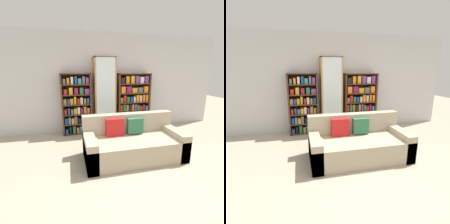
{
  "view_description": "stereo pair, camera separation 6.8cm",
  "coord_description": "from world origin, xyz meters",
  "views": [
    {
      "loc": [
        -1.14,
        -2.5,
        1.75
      ],
      "look_at": [
        -0.18,
        1.34,
        0.76
      ],
      "focal_mm": 28.0,
      "sensor_mm": 36.0,
      "label": 1
    },
    {
      "loc": [
        -1.07,
        -2.52,
        1.75
      ],
      "look_at": [
        -0.18,
        1.34,
        0.76
      ],
      "focal_mm": 28.0,
      "sensor_mm": 36.0,
      "label": 2
    }
  ],
  "objects": [
    {
      "name": "ground_plane",
      "position": [
        0.0,
        0.0,
        0.0
      ],
      "size": [
        16.0,
        16.0,
        0.0
      ],
      "primitive_type": "plane",
      "color": "tan"
    },
    {
      "name": "display_cabinet",
      "position": [
        -0.18,
        2.18,
        1.02
      ],
      "size": [
        0.57,
        0.36,
        2.06
      ],
      "color": "#AD7F4C",
      "rests_on": "ground"
    },
    {
      "name": "wall_back",
      "position": [
        0.0,
        2.4,
        1.35
      ],
      "size": [
        6.69,
        0.06,
        2.7
      ],
      "color": "silver",
      "rests_on": "ground"
    },
    {
      "name": "bookshelf_right",
      "position": [
        0.66,
        2.2,
        0.79
      ],
      "size": [
        0.94,
        0.32,
        1.62
      ],
      "color": "#4C2D19",
      "rests_on": "ground"
    },
    {
      "name": "bookshelf_left",
      "position": [
        -0.95,
        2.2,
        0.79
      ],
      "size": [
        0.78,
        0.32,
        1.64
      ],
      "color": "#4C2D19",
      "rests_on": "ground"
    },
    {
      "name": "wine_bottle",
      "position": [
        0.22,
        1.72,
        0.17
      ],
      "size": [
        0.08,
        0.08,
        0.41
      ],
      "color": "#143819",
      "rests_on": "ground"
    },
    {
      "name": "couch",
      "position": [
        0.05,
        0.56,
        0.29
      ],
      "size": [
        1.93,
        0.93,
        0.83
      ],
      "color": "tan",
      "rests_on": "ground"
    }
  ]
}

